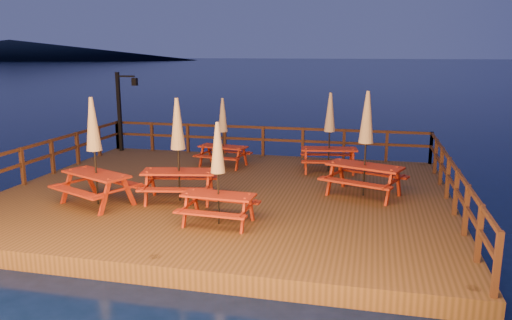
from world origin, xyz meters
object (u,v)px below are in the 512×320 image
object	(u,v)px
picnic_table_1	(218,172)
picnic_table_2	(178,148)
picnic_table_0	(366,142)
lamp_post	(123,104)

from	to	relation	value
picnic_table_1	picnic_table_2	xyz separation A→B (m)	(-1.50, 1.45, 0.18)
picnic_table_1	picnic_table_2	distance (m)	2.10
picnic_table_2	picnic_table_0	bearing A→B (deg)	7.64
picnic_table_0	picnic_table_1	bearing A→B (deg)	-114.77
picnic_table_1	picnic_table_2	size ratio (longest dim) A/B	0.87
lamp_post	picnic_table_1	size ratio (longest dim) A/B	1.30
lamp_post	picnic_table_1	world-z (taller)	lamp_post
picnic_table_0	picnic_table_2	distance (m)	4.86
picnic_table_1	lamp_post	bearing A→B (deg)	133.02
picnic_table_0	picnic_table_1	distance (m)	4.33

